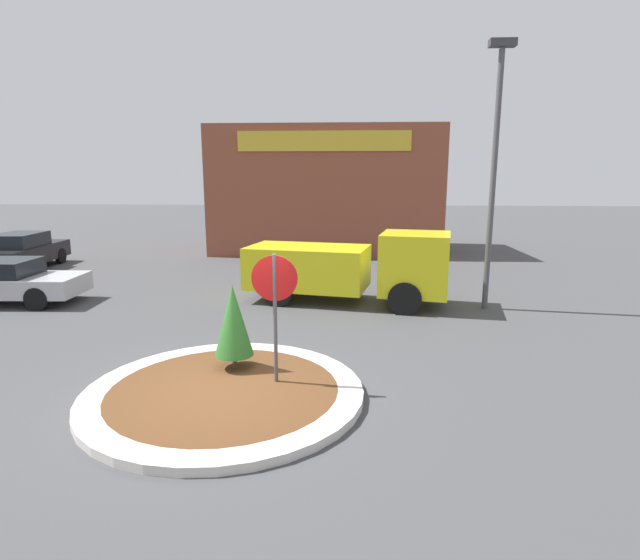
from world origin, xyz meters
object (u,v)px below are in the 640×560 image
at_px(stop_sign, 275,296).
at_px(light_pole, 495,160).
at_px(utility_truck, 351,266).
at_px(parked_sedan_black, 22,251).
at_px(parked_sedan_silver, 4,281).

distance_m(stop_sign, light_pole, 8.38).
distance_m(stop_sign, utility_truck, 6.62).
bearing_deg(parked_sedan_black, utility_truck, -114.08).
bearing_deg(stop_sign, parked_sedan_silver, 147.60).
xyz_separation_m(stop_sign, parked_sedan_silver, (-9.17, 5.82, -1.06)).
height_order(stop_sign, light_pole, light_pole).
bearing_deg(parked_sedan_silver, stop_sign, -34.68).
distance_m(utility_truck, parked_sedan_silver, 10.57).
relative_size(stop_sign, utility_truck, 0.39).
bearing_deg(light_pole, parked_sedan_silver, -179.36).
bearing_deg(utility_truck, stop_sign, -90.57).
distance_m(utility_truck, parked_sedan_black, 14.44).
bearing_deg(parked_sedan_silver, utility_truck, 1.09).
bearing_deg(light_pole, parked_sedan_black, 163.12).
height_order(parked_sedan_black, light_pole, light_pole).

